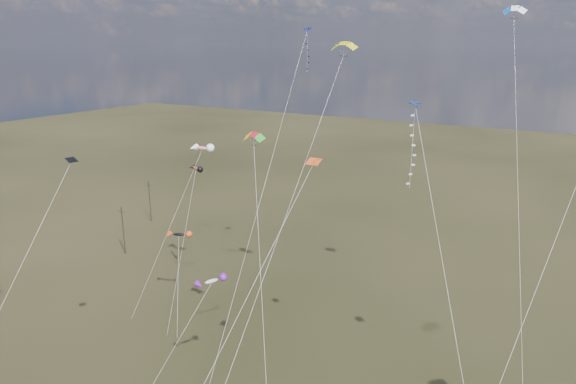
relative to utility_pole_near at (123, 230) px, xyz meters
The scene contains 13 objects.
utility_pole_near is the anchor object (origin of this frame).
utility_pole_far 16.12m from the utility_pole_near, 119.74° to the left, with size 1.40×0.20×8.00m.
diamond_navy_tall 42.47m from the utility_pole_near, ahead, with size 5.56×29.92×34.97m.
diamond_black_mid 43.53m from the utility_pole_near, 51.73° to the right, with size 1.26×18.10×24.03m.
diamond_navy_right 58.23m from the utility_pole_near, 17.87° to the right, with size 12.70×16.12×28.99m.
diamond_orange_center 54.38m from the utility_pole_near, 31.43° to the right, with size 5.58×19.61×25.18m.
parafoil_yellow 50.38m from the utility_pole_near, ahead, with size 2.71×28.22×33.79m.
parafoil_blue_white 63.97m from the utility_pole_near, ahead, with size 8.24×19.15×36.86m.
parafoil_tricolor 46.56m from the utility_pole_near, 24.75° to the right, with size 9.89×11.98×25.99m.
novelty_black_orange 23.34m from the utility_pole_near, 24.12° to the right, with size 5.85×7.08×10.71m.
novelty_orange_black 25.72m from the utility_pole_near, 15.36° to the right, with size 4.26×10.97×18.51m.
novelty_white_purple 42.40m from the utility_pole_near, 31.14° to the right, with size 5.53×8.59×13.10m.
novelty_redwhite_stripe 26.64m from the utility_pole_near, 11.48° to the right, with size 5.43×11.23×21.03m.
Camera 1 is at (24.58, -24.18, 33.03)m, focal length 32.00 mm.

